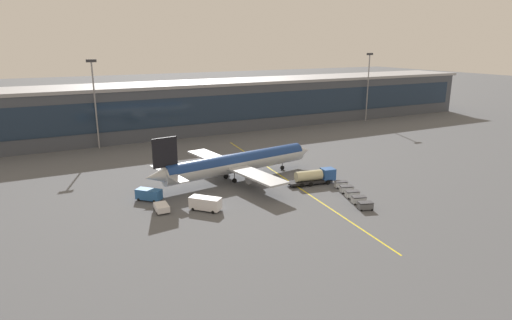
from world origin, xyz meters
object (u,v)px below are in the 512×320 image
at_px(baggage_cart_0, 365,206).
at_px(crew_van, 149,194).
at_px(main_airliner, 237,163).
at_px(baggage_cart_1, 359,200).
at_px(baggage_cart_4, 341,184).
at_px(fuel_tanker, 315,177).
at_px(pushback_tug, 162,207).
at_px(baggage_cart_3, 347,189).
at_px(baggage_cart_2, 352,194).
at_px(lavatory_truck, 206,203).

bearing_deg(baggage_cart_0, crew_van, 145.58).
xyz_separation_m(main_airliner, baggage_cart_1, (14.08, -24.94, -3.11)).
bearing_deg(baggage_cart_1, baggage_cart_4, 72.08).
relative_size(crew_van, baggage_cart_0, 1.69).
xyz_separation_m(fuel_tanker, crew_van, (-34.59, 6.57, -0.43)).
relative_size(main_airliner, fuel_tanker, 3.93).
xyz_separation_m(pushback_tug, baggage_cart_3, (36.73, -7.35, -0.07)).
bearing_deg(baggage_cart_2, baggage_cart_3, 72.08).
xyz_separation_m(baggage_cart_3, baggage_cart_4, (0.98, 3.04, 0.00)).
height_order(lavatory_truck, crew_van, lavatory_truck).
bearing_deg(baggage_cart_2, fuel_tanker, 98.48).
xyz_separation_m(baggage_cart_0, baggage_cart_2, (1.97, 6.09, 0.00)).
xyz_separation_m(main_airliner, baggage_cart_2, (15.06, -21.89, -3.11)).
xyz_separation_m(pushback_tug, baggage_cart_1, (34.76, -13.44, -0.07)).
bearing_deg(baggage_cart_3, baggage_cart_2, -107.92).
bearing_deg(lavatory_truck, baggage_cart_4, -2.34).
xyz_separation_m(fuel_tanker, baggage_cart_2, (1.61, -10.79, -0.96)).
distance_m(baggage_cart_2, baggage_cart_3, 3.20).
bearing_deg(fuel_tanker, baggage_cart_0, -91.22).
relative_size(pushback_tug, baggage_cart_3, 1.31).
xyz_separation_m(baggage_cart_1, baggage_cart_2, (0.98, 3.04, 0.00)).
bearing_deg(baggage_cart_2, main_airliner, 124.53).
distance_m(lavatory_truck, baggage_cart_3, 29.58).
bearing_deg(pushback_tug, main_airliner, 29.08).
bearing_deg(baggage_cart_2, crew_van, 154.38).
height_order(main_airliner, baggage_cart_1, main_airliner).
distance_m(baggage_cart_3, baggage_cart_4, 3.20).
distance_m(fuel_tanker, baggage_cart_2, 10.95).
height_order(baggage_cart_0, baggage_cart_4, same).
bearing_deg(crew_van, main_airliner, 12.10).
bearing_deg(main_airliner, baggage_cart_3, -49.58).
height_order(baggage_cart_2, baggage_cart_4, same).
relative_size(lavatory_truck, baggage_cart_2, 1.95).
bearing_deg(pushback_tug, baggage_cart_2, -16.21).
bearing_deg(baggage_cart_0, baggage_cart_3, 72.08).
relative_size(main_airliner, pushback_tug, 11.04).
height_order(lavatory_truck, baggage_cart_3, lavatory_truck).
relative_size(crew_van, baggage_cart_3, 1.69).
xyz_separation_m(main_airliner, fuel_tanker, (13.46, -11.10, -2.14)).
distance_m(main_airliner, baggage_cart_1, 28.80).
bearing_deg(baggage_cart_3, crew_van, 158.94).
distance_m(baggage_cart_1, baggage_cart_3, 6.40).
relative_size(lavatory_truck, pushback_tug, 1.49).
bearing_deg(crew_van, baggage_cart_1, -30.09).
relative_size(crew_van, baggage_cart_2, 1.69).
bearing_deg(fuel_tanker, baggage_cart_3, -71.49).
bearing_deg(lavatory_truck, baggage_cart_1, -20.80).
distance_m(lavatory_truck, pushback_tug, 8.09).
distance_m(main_airliner, pushback_tug, 23.86).
distance_m(pushback_tug, baggage_cart_4, 37.96).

